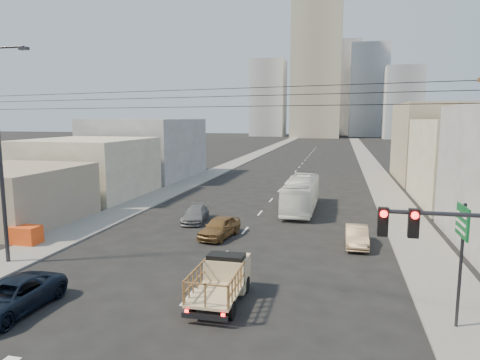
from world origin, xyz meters
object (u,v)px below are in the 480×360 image
at_px(crate_stack, 26,235).
at_px(streetlamp_left, 1,150).
at_px(green_sign, 462,236).
at_px(city_bus, 301,194).
at_px(traffic_signal, 457,270).
at_px(flatbed_pickup, 221,278).
at_px(navy_pickup, 11,297).
at_px(sedan_brown, 220,227).
at_px(sedan_tan, 357,236).
at_px(sedan_grey, 195,214).

bearing_deg(crate_stack, streetlamp_left, -63.63).
bearing_deg(green_sign, city_bus, 110.83).
relative_size(traffic_signal, streetlamp_left, 0.50).
bearing_deg(streetlamp_left, crate_stack, 116.37).
bearing_deg(flatbed_pickup, navy_pickup, -159.29).
relative_size(city_bus, streetlamp_left, 0.87).
height_order(sedan_brown, sedan_tan, sedan_brown).
distance_m(navy_pickup, city_bus, 25.40).
bearing_deg(city_bus, navy_pickup, -112.54).
bearing_deg(city_bus, flatbed_pickup, -94.12).
relative_size(flatbed_pickup, sedan_tan, 1.12).
bearing_deg(sedan_brown, streetlamp_left, -131.60).
bearing_deg(sedan_brown, sedan_grey, 139.26).
distance_m(sedan_grey, traffic_signal, 24.15).
bearing_deg(sedan_grey, city_bus, 31.83).
bearing_deg(sedan_grey, sedan_tan, -24.83).
bearing_deg(green_sign, sedan_grey, 137.60).
bearing_deg(sedan_brown, navy_pickup, -102.02).
bearing_deg(flatbed_pickup, traffic_signal, -33.57).
bearing_deg(navy_pickup, city_bus, 68.03).
relative_size(sedan_grey, crate_stack, 2.32).
bearing_deg(flatbed_pickup, sedan_brown, 106.32).
height_order(sedan_tan, traffic_signal, traffic_signal).
xyz_separation_m(navy_pickup, city_bus, (10.05, 23.31, 0.76)).
xyz_separation_m(city_bus, green_sign, (7.83, -20.58, 2.29)).
xyz_separation_m(flatbed_pickup, green_sign, (9.56, -0.41, 2.65)).
distance_m(sedan_brown, crate_stack, 12.58).
bearing_deg(crate_stack, flatbed_pickup, -20.03).
xyz_separation_m(sedan_grey, green_sign, (15.58, -14.23, 3.14)).
distance_m(sedan_brown, streetlamp_left, 14.02).
xyz_separation_m(flatbed_pickup, crate_stack, (-14.60, 5.33, -0.40)).
bearing_deg(sedan_grey, crate_stack, -142.86).
distance_m(navy_pickup, sedan_brown, 14.19).
xyz_separation_m(city_bus, sedan_tan, (4.47, -10.16, -0.80)).
distance_m(sedan_tan, green_sign, 11.38).
xyz_separation_m(navy_pickup, sedan_tan, (14.52, 13.16, -0.05)).
relative_size(navy_pickup, streetlamp_left, 0.42).
xyz_separation_m(flatbed_pickup, city_bus, (1.73, 20.17, 0.36)).
bearing_deg(traffic_signal, flatbed_pickup, 146.43).
bearing_deg(sedan_brown, traffic_signal, -43.87).
distance_m(sedan_brown, sedan_grey, 4.93).
relative_size(sedan_tan, sedan_grey, 0.94).
relative_size(sedan_brown, sedan_grey, 1.00).
xyz_separation_m(navy_pickup, sedan_grey, (2.31, 16.96, -0.09)).
xyz_separation_m(city_bus, crate_stack, (-16.33, -14.84, -0.76)).
relative_size(sedan_brown, traffic_signal, 0.70).
distance_m(navy_pickup, streetlamp_left, 9.07).
distance_m(city_bus, traffic_signal, 26.51).
xyz_separation_m(sedan_tan, crate_stack, (-20.80, -4.68, 0.04)).
bearing_deg(crate_stack, green_sign, -13.36).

